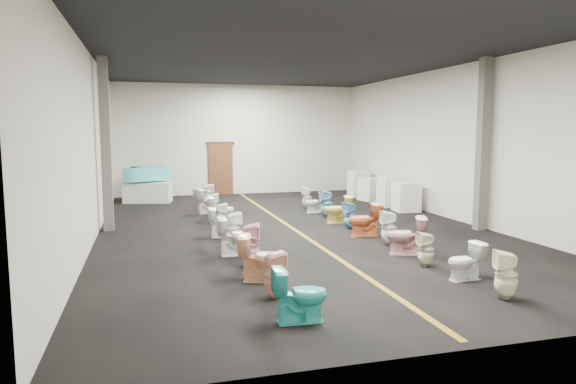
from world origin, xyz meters
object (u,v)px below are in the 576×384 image
object	(u,v)px
display_table	(148,192)
toilet_right_2	(426,249)
appliance_crate_a	(406,197)
toilet_left_3	(250,245)
toilet_right_4	(389,228)
appliance_crate_b	(390,192)
toilet_left_4	(236,236)
toilet_left_6	(223,222)
toilet_right_7	(338,209)
appliance_crate_c	(371,189)
toilet_right_5	(365,220)
toilet_left_0	(300,295)
toilet_left_10	(207,201)
toilet_right_1	(465,261)
toilet_left_1	(274,275)
toilet_left_5	(233,229)
toilet_left_11	(207,196)
toilet_right_8	(327,204)
toilet_right_3	(406,235)
toilet_right_9	(315,202)
toilet_right_10	(307,198)
toilet_right_0	(506,275)
bathtub	(147,173)
toilet_left_8	(221,210)
toilet_right_6	(350,215)
appliance_crate_d	(359,184)
toilet_left_2	(262,258)

from	to	relation	value
display_table	toilet_right_2	distance (m)	11.94
appliance_crate_a	toilet_left_3	bearing A→B (deg)	-139.41
display_table	toilet_right_4	bearing A→B (deg)	-59.12
appliance_crate_b	toilet_right_2	distance (m)	8.02
toilet_left_3	toilet_left_4	distance (m)	0.98
toilet_left_6	toilet_right_7	world-z (taller)	toilet_right_7
appliance_crate_c	toilet_right_5	bearing A→B (deg)	-115.96
toilet_left_0	toilet_left_10	bearing A→B (deg)	4.16
toilet_right_1	toilet_left_1	bearing A→B (deg)	-92.49
toilet_left_0	toilet_left_5	bearing A→B (deg)	4.61
toilet_right_1	toilet_right_5	size ratio (longest dim) A/B	0.81
toilet_right_5	toilet_right_7	size ratio (longest dim) A/B	1.06
toilet_left_11	toilet_right_4	distance (m)	7.62
appliance_crate_b	toilet_right_8	bearing A→B (deg)	-152.67
toilet_right_3	toilet_right_9	distance (m)	5.86
toilet_left_0	toilet_left_6	xyz separation A→B (m)	(-0.18, 5.93, -0.01)
toilet_right_9	appliance_crate_c	bearing A→B (deg)	125.57
appliance_crate_b	toilet_left_1	distance (m)	10.55
toilet_right_1	toilet_right_7	bearing A→B (deg)	177.97
toilet_left_0	toilet_left_5	world-z (taller)	same
appliance_crate_b	toilet_right_10	world-z (taller)	appliance_crate_b
appliance_crate_c	toilet_right_0	world-z (taller)	appliance_crate_c
toilet_left_4	toilet_right_0	world-z (taller)	toilet_left_4
toilet_left_6	toilet_right_0	distance (m)	6.86
bathtub	appliance_crate_b	xyz separation A→B (m)	(8.13, -3.33, -0.56)
toilet_right_7	appliance_crate_a	bearing A→B (deg)	126.04
toilet_left_8	toilet_left_11	distance (m)	2.96
toilet_right_4	toilet_right_10	world-z (taller)	toilet_right_4
appliance_crate_c	toilet_left_4	xyz separation A→B (m)	(-6.36, -7.13, -0.01)
toilet_left_5	bathtub	bearing A→B (deg)	2.58
toilet_left_8	toilet_right_10	xyz separation A→B (m)	(3.22, 2.04, -0.02)
bathtub	toilet_right_0	world-z (taller)	bathtub
toilet_right_1	toilet_right_3	distance (m)	1.99
toilet_left_4	toilet_left_11	xyz separation A→B (m)	(0.18, 6.83, 0.00)
toilet_right_5	toilet_right_6	world-z (taller)	toilet_right_5
appliance_crate_a	toilet_left_4	xyz separation A→B (m)	(-6.36, -4.40, -0.07)
bathtub	toilet_left_4	xyz separation A→B (m)	(1.77, -8.86, -0.66)
bathtub	toilet_left_8	xyz separation A→B (m)	(1.98, -4.99, -0.69)
appliance_crate_d	toilet_right_2	distance (m)	10.61
toilet_right_4	toilet_right_6	world-z (taller)	toilet_right_4
toilet_left_0	toilet_right_5	distance (m)	6.06
appliance_crate_a	appliance_crate_c	bearing A→B (deg)	90.00
appliance_crate_a	toilet_right_7	distance (m)	3.24
appliance_crate_b	toilet_left_0	size ratio (longest dim) A/B	1.33
bathtub	toilet_right_8	xyz separation A→B (m)	(5.24, -4.82, -0.66)
appliance_crate_a	toilet_right_1	distance (m)	7.81
appliance_crate_a	appliance_crate_b	size ratio (longest dim) A/B	0.93
appliance_crate_d	toilet_left_2	distance (m)	12.02
toilet_right_2	toilet_right_3	size ratio (longest dim) A/B	0.83
appliance_crate_d	toilet_left_6	size ratio (longest dim) A/B	1.39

